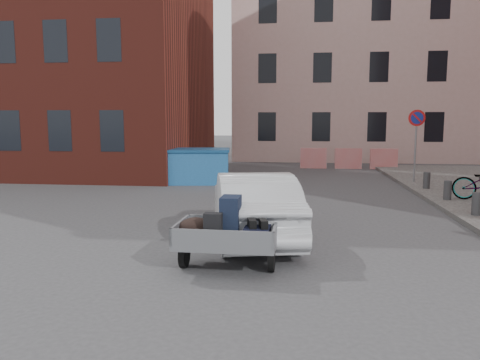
# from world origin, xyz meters

# --- Properties ---
(ground) EXTENTS (120.00, 120.00, 0.00)m
(ground) POSITION_xyz_m (0.00, 0.00, 0.00)
(ground) COLOR #38383A
(ground) RESTS_ON ground
(building_brick) EXTENTS (12.00, 10.00, 14.00)m
(building_brick) POSITION_xyz_m (-9.00, 13.00, 7.00)
(building_brick) COLOR #591E16
(building_brick) RESTS_ON ground
(building_pink) EXTENTS (16.00, 8.00, 14.00)m
(building_pink) POSITION_xyz_m (6.00, 22.00, 7.00)
(building_pink) COLOR #C6A299
(building_pink) RESTS_ON ground
(no_parking_sign) EXTENTS (0.60, 0.09, 2.65)m
(no_parking_sign) POSITION_xyz_m (6.00, 9.48, 2.01)
(no_parking_sign) COLOR gray
(no_parking_sign) RESTS_ON sidewalk
(bollards) EXTENTS (0.22, 9.02, 0.55)m
(bollards) POSITION_xyz_m (6.00, 3.40, 0.40)
(bollards) COLOR #3A3A3D
(bollards) RESTS_ON sidewalk
(barriers) EXTENTS (4.70, 0.18, 1.00)m
(barriers) POSITION_xyz_m (4.20, 15.00, 0.50)
(barriers) COLOR red
(barriers) RESTS_ON ground
(trailer) EXTENTS (1.63, 1.82, 1.20)m
(trailer) POSITION_xyz_m (0.54, -1.04, 0.61)
(trailer) COLOR black
(trailer) RESTS_ON ground
(dumpster) EXTENTS (3.31, 2.01, 1.31)m
(dumpster) POSITION_xyz_m (-2.43, 9.04, 0.66)
(dumpster) COLOR #205C9B
(dumpster) RESTS_ON ground
(silver_car) EXTENTS (2.29, 4.38, 1.37)m
(silver_car) POSITION_xyz_m (0.79, 1.00, 0.69)
(silver_car) COLOR #B6B9BE
(silver_car) RESTS_ON ground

